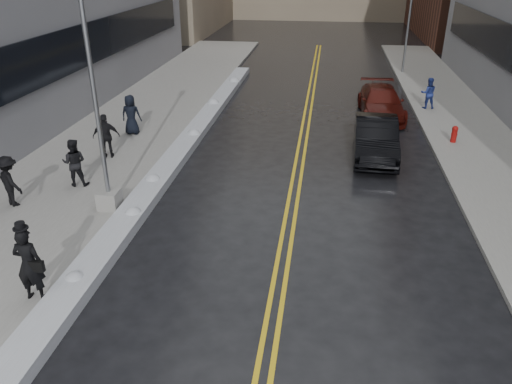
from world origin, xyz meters
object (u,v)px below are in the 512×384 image
at_px(pedestrian_fedora, 29,264).
at_px(car_maroon, 381,102).
at_px(lamppost, 101,138).
at_px(traffic_signal, 409,22).
at_px(pedestrian_e, 10,181).
at_px(pedestrian_b, 74,162).
at_px(car_black, 376,138).
at_px(fire_hydrant, 454,133).
at_px(pedestrian_c, 131,115).
at_px(pedestrian_d, 106,136).
at_px(pedestrian_east, 428,93).

bearing_deg(pedestrian_fedora, car_maroon, -122.30).
xyz_separation_m(lamppost, traffic_signal, (11.80, 22.00, 0.87)).
relative_size(traffic_signal, pedestrian_fedora, 3.16).
bearing_deg(pedestrian_e, car_maroon, -106.12).
relative_size(traffic_signal, car_maroon, 1.18).
bearing_deg(pedestrian_fedora, traffic_signal, -116.38).
distance_m(pedestrian_b, car_black, 11.64).
bearing_deg(pedestrian_b, fire_hydrant, -166.10).
bearing_deg(pedestrian_c, car_black, 172.21).
relative_size(pedestrian_fedora, pedestrian_d, 1.06).
bearing_deg(pedestrian_d, pedestrian_b, 72.09).
bearing_deg(traffic_signal, pedestrian_c, -132.59).
distance_m(traffic_signal, pedestrian_e, 26.91).
bearing_deg(traffic_signal, pedestrian_fedora, -113.69).
bearing_deg(lamppost, pedestrian_b, 140.56).
bearing_deg(pedestrian_c, car_maroon, -160.32).
bearing_deg(pedestrian_d, car_maroon, -163.00).
bearing_deg(traffic_signal, car_maroon, -102.83).
distance_m(pedestrian_east, car_black, 7.71).
distance_m(fire_hydrant, pedestrian_fedora, 17.59).
bearing_deg(pedestrian_c, pedestrian_east, -159.25).
xyz_separation_m(traffic_signal, pedestrian_e, (-14.99, -22.22, -2.41)).
bearing_deg(pedestrian_e, fire_hydrant, -121.78).
height_order(fire_hydrant, pedestrian_e, pedestrian_e).
distance_m(lamppost, pedestrian_fedora, 4.88).
distance_m(fire_hydrant, pedestrian_east, 5.24).
distance_m(pedestrian_c, car_black, 10.75).
xyz_separation_m(pedestrian_fedora, pedestrian_e, (-3.29, 4.44, -0.10)).
relative_size(pedestrian_fedora, pedestrian_e, 1.12).
bearing_deg(car_black, pedestrian_e, -149.95).
distance_m(pedestrian_fedora, pedestrian_b, 6.50).
bearing_deg(car_maroon, pedestrian_c, -159.61).
distance_m(pedestrian_c, pedestrian_e, 7.43).
bearing_deg(pedestrian_e, lamppost, -145.76).
bearing_deg(pedestrian_fedora, pedestrian_e, -56.19).
distance_m(lamppost, pedestrian_east, 17.92).
relative_size(lamppost, pedestrian_e, 4.51).
relative_size(lamppost, car_maroon, 1.51).
bearing_deg(fire_hydrant, pedestrian_b, -155.45).
height_order(pedestrian_c, car_black, pedestrian_c).
distance_m(traffic_signal, pedestrian_c, 20.39).
xyz_separation_m(pedestrian_fedora, car_black, (8.70, 10.86, -0.31)).
relative_size(pedestrian_fedora, pedestrian_c, 1.06).
height_order(pedestrian_d, car_maroon, pedestrian_d).
bearing_deg(pedestrian_d, traffic_signal, -144.54).
height_order(lamppost, pedestrian_east, lamppost).
relative_size(car_black, car_maroon, 0.94).
height_order(traffic_signal, pedestrian_fedora, traffic_signal).
distance_m(pedestrian_e, car_black, 13.60).
bearing_deg(pedestrian_fedora, pedestrian_b, -75.12).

